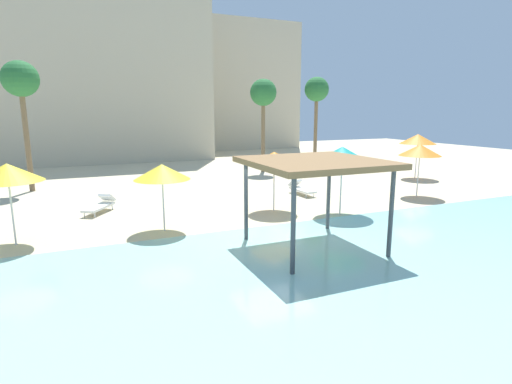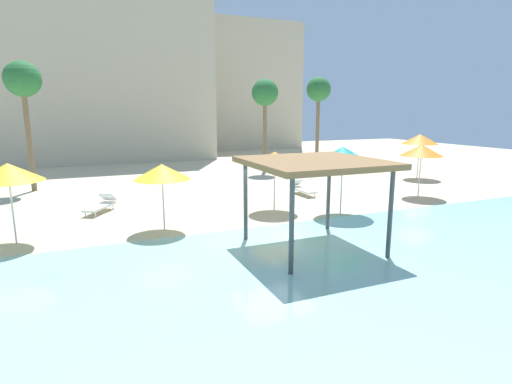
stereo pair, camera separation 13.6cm
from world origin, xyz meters
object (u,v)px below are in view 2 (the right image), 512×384
(beach_umbrella_orange_2, at_px, (275,158))
(palm_tree_0, at_px, (23,83))
(beach_umbrella_yellow_5, at_px, (8,172))
(palm_tree_1, at_px, (265,95))
(shade_pavilion, at_px, (314,166))
(beach_umbrella_orange_6, at_px, (420,139))
(beach_umbrella_orange_7, at_px, (422,150))
(palm_tree_2, at_px, (319,92))
(beach_umbrella_teal_3, at_px, (343,155))
(lounge_chair_0, at_px, (101,205))
(lounge_chair_1, at_px, (302,188))
(beach_umbrella_yellow_4, at_px, (162,172))

(beach_umbrella_orange_2, distance_m, palm_tree_0, 14.54)
(beach_umbrella_yellow_5, distance_m, palm_tree_1, 18.96)
(palm_tree_1, bearing_deg, shade_pavilion, -109.08)
(beach_umbrella_orange_6, xyz_separation_m, beach_umbrella_orange_7, (-4.34, -4.51, -0.17))
(beach_umbrella_yellow_5, height_order, palm_tree_2, palm_tree_2)
(beach_umbrella_teal_3, bearing_deg, beach_umbrella_orange_2, 143.02)
(beach_umbrella_yellow_5, bearing_deg, beach_umbrella_orange_6, 12.68)
(shade_pavilion, height_order, beach_umbrella_orange_6, beach_umbrella_orange_6)
(lounge_chair_0, relative_size, palm_tree_1, 0.29)
(beach_umbrella_teal_3, relative_size, lounge_chair_1, 1.53)
(shade_pavilion, xyz_separation_m, beach_umbrella_orange_2, (1.08, 5.10, -0.36))
(shade_pavilion, xyz_separation_m, palm_tree_2, (10.68, 17.19, 3.15))
(beach_umbrella_yellow_4, distance_m, palm_tree_2, 20.14)
(beach_umbrella_teal_3, relative_size, palm_tree_2, 0.42)
(beach_umbrella_orange_7, xyz_separation_m, lounge_chair_0, (-15.48, 3.00, -2.09))
(beach_umbrella_orange_6, bearing_deg, shade_pavilion, -145.52)
(shade_pavilion, xyz_separation_m, lounge_chair_0, (-6.09, 7.92, -2.40))
(palm_tree_1, bearing_deg, beach_umbrella_yellow_4, -128.39)
(palm_tree_0, height_order, palm_tree_1, palm_tree_0)
(beach_umbrella_orange_7, bearing_deg, beach_umbrella_yellow_5, -178.14)
(beach_umbrella_orange_2, relative_size, beach_umbrella_orange_7, 0.98)
(shade_pavilion, xyz_separation_m, beach_umbrella_yellow_4, (-4.05, 3.95, -0.50))
(beach_umbrella_orange_7, relative_size, lounge_chair_1, 1.41)
(beach_umbrella_yellow_4, relative_size, palm_tree_0, 0.36)
(lounge_chair_1, height_order, palm_tree_0, palm_tree_0)
(beach_umbrella_orange_6, height_order, lounge_chair_1, beach_umbrella_orange_6)
(beach_umbrella_yellow_5, xyz_separation_m, palm_tree_1, (14.53, 11.78, 3.08))
(palm_tree_0, bearing_deg, lounge_chair_1, -27.02)
(beach_umbrella_teal_3, relative_size, palm_tree_0, 0.42)
(shade_pavilion, xyz_separation_m, palm_tree_1, (5.57, 16.10, 2.80))
(beach_umbrella_yellow_4, bearing_deg, lounge_chair_1, 25.44)
(beach_umbrella_yellow_4, height_order, beach_umbrella_orange_6, beach_umbrella_orange_6)
(beach_umbrella_yellow_4, bearing_deg, palm_tree_2, 41.94)
(lounge_chair_0, distance_m, palm_tree_1, 15.17)
(shade_pavilion, bearing_deg, beach_umbrella_orange_7, 27.68)
(beach_umbrella_yellow_4, bearing_deg, beach_umbrella_teal_3, -4.66)
(beach_umbrella_orange_2, bearing_deg, beach_umbrella_orange_6, 18.87)
(shade_pavilion, distance_m, beach_umbrella_orange_2, 5.23)
(beach_umbrella_orange_6, distance_m, palm_tree_1, 10.94)
(shade_pavilion, bearing_deg, palm_tree_2, 58.15)
(beach_umbrella_yellow_5, xyz_separation_m, palm_tree_2, (19.64, 12.87, 3.43))
(beach_umbrella_teal_3, relative_size, beach_umbrella_orange_6, 1.01)
(palm_tree_1, height_order, palm_tree_2, palm_tree_2)
(beach_umbrella_orange_2, distance_m, palm_tree_2, 15.83)
(beach_umbrella_yellow_4, bearing_deg, shade_pavilion, -44.27)
(beach_umbrella_teal_3, distance_m, lounge_chair_0, 10.79)
(lounge_chair_0, xyz_separation_m, palm_tree_2, (16.77, 9.27, 5.55))
(shade_pavilion, relative_size, palm_tree_2, 0.57)
(beach_umbrella_teal_3, bearing_deg, beach_umbrella_yellow_4, 175.34)
(lounge_chair_0, xyz_separation_m, lounge_chair_1, (10.10, -0.13, 0.00))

